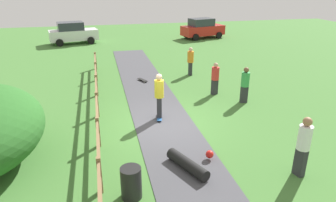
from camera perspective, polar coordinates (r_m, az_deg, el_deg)
The scene contains 13 objects.
ground_plane at distance 12.53m, azimuth -0.78°, elevation -4.14°, with size 60.00×60.00×0.00m, color #427533.
asphalt_path at distance 12.53m, azimuth -0.78°, elevation -4.10°, with size 2.40×28.00×0.02m, color #47474C.
wooden_fence at distance 12.03m, azimuth -13.00°, elevation -2.38°, with size 0.12×18.12×1.10m.
trash_bin at distance 8.45m, azimuth -6.85°, elevation -14.85°, with size 0.56×0.56×0.90m, color black.
skater_riding at distance 12.49m, azimuth -1.65°, elevation 1.31°, with size 0.45×0.82×1.94m.
skater_fallen at distance 9.63m, azimuth 3.95°, elevation -11.48°, with size 1.49×1.64×0.36m.
skateboard_loose at distance 17.69m, azimuth -4.73°, elevation 3.92°, with size 0.51×0.81×0.08m.
bystander_white at distance 9.73m, azimuth 23.86°, elevation -7.28°, with size 0.46×0.46×1.89m.
bystander_green at distance 14.75m, azimuth 14.11°, elevation 3.20°, with size 0.41×0.41×1.72m.
bystander_red at distance 15.57m, azimuth 8.74°, elevation 4.39°, with size 0.50×0.50×1.64m.
bystander_orange at distance 18.69m, azimuth 4.20°, elevation 7.60°, with size 0.42×0.42×1.70m.
parked_car_white at distance 29.65m, azimuth -17.26°, elevation 12.00°, with size 4.44×2.58×1.92m.
parked_car_red at distance 31.27m, azimuth 6.41°, elevation 13.27°, with size 4.49×2.75×1.92m.
Camera 1 is at (-2.35, -11.04, 5.46)m, focal length 32.82 mm.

